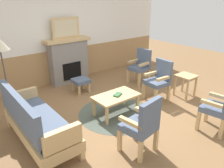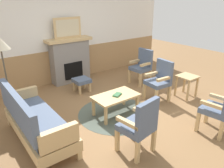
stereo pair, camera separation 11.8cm
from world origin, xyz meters
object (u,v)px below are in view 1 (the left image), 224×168
(side_table, at_px, (186,79))
(floor_lamp_by_couch, at_px, (0,49))
(framed_picture, at_px, (66,28))
(coffee_table, at_px, (116,98))
(couch, at_px, (37,122))
(book_on_table, at_px, (118,95))
(armchair_front_center, at_px, (142,124))
(armchair_near_fireplace, at_px, (141,65))
(footstool, at_px, (81,82))
(fireplace, at_px, (68,60))
(armchair_by_window_left, at_px, (159,78))
(armchair_front_left, at_px, (221,106))

(side_table, distance_m, floor_lamp_by_couch, 4.22)
(framed_picture, relative_size, floor_lamp_by_couch, 0.48)
(coffee_table, bearing_deg, couch, 176.99)
(book_on_table, xyz_separation_m, floor_lamp_by_couch, (-1.81, 1.32, 1.00))
(armchair_front_center, bearing_deg, armchair_near_fireplace, 44.76)
(couch, xyz_separation_m, book_on_table, (1.70, -0.11, 0.06))
(book_on_table, height_order, armchair_front_center, armchair_front_center)
(book_on_table, bearing_deg, footstool, 89.82)
(fireplace, height_order, framed_picture, framed_picture)
(armchair_by_window_left, relative_size, armchair_front_left, 1.00)
(armchair_front_center, bearing_deg, armchair_by_window_left, 32.82)
(book_on_table, relative_size, side_table, 0.38)
(couch, bearing_deg, armchair_front_center, -47.53)
(armchair_by_window_left, xyz_separation_m, floor_lamp_by_couch, (-3.06, 1.38, 0.91))
(armchair_front_left, bearing_deg, fireplace, 102.73)
(armchair_near_fireplace, bearing_deg, floor_lamp_by_couch, 174.88)
(couch, bearing_deg, armchair_by_window_left, -3.23)
(coffee_table, relative_size, side_table, 1.75)
(fireplace, height_order, book_on_table, fireplace)
(armchair_near_fireplace, bearing_deg, coffee_table, -150.46)
(fireplace, xyz_separation_m, floor_lamp_by_couch, (-1.94, -1.03, 0.80))
(armchair_near_fireplace, bearing_deg, couch, -165.31)
(framed_picture, xyz_separation_m, footstool, (-0.13, -0.85, -1.28))
(armchair_front_left, bearing_deg, footstool, 108.06)
(framed_picture, bearing_deg, armchair_front_center, -100.22)
(framed_picture, xyz_separation_m, armchair_front_left, (0.91, -4.02, -1.02))
(side_table, bearing_deg, book_on_table, 169.59)
(footstool, bearing_deg, fireplace, 81.53)
(framed_picture, bearing_deg, side_table, -56.33)
(armchair_front_center, xyz_separation_m, floor_lamp_by_couch, (-1.30, 2.51, 0.91))
(book_on_table, bearing_deg, floor_lamp_by_couch, 143.90)
(armchair_front_center, distance_m, floor_lamp_by_couch, 2.97)
(coffee_table, distance_m, armchair_front_center, 1.32)
(framed_picture, relative_size, armchair_by_window_left, 0.82)
(book_on_table, xyz_separation_m, armchair_by_window_left, (1.26, -0.06, 0.08))
(footstool, bearing_deg, armchair_near_fireplace, -16.39)
(coffee_table, distance_m, footstool, 1.49)
(side_table, bearing_deg, armchair_by_window_left, 156.44)
(framed_picture, bearing_deg, couch, -129.26)
(footstool, relative_size, armchair_front_left, 0.41)
(book_on_table, height_order, side_table, side_table)
(footstool, relative_size, armchair_by_window_left, 0.41)
(framed_picture, distance_m, armchair_front_center, 3.75)
(armchair_near_fireplace, bearing_deg, armchair_by_window_left, -113.13)
(coffee_table, relative_size, armchair_near_fireplace, 0.98)
(framed_picture, height_order, coffee_table, framed_picture)
(armchair_near_fireplace, height_order, side_table, armchair_near_fireplace)
(footstool, relative_size, floor_lamp_by_couch, 0.24)
(coffee_table, xyz_separation_m, armchair_front_center, (-0.48, -1.22, 0.15))
(coffee_table, distance_m, side_table, 2.00)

